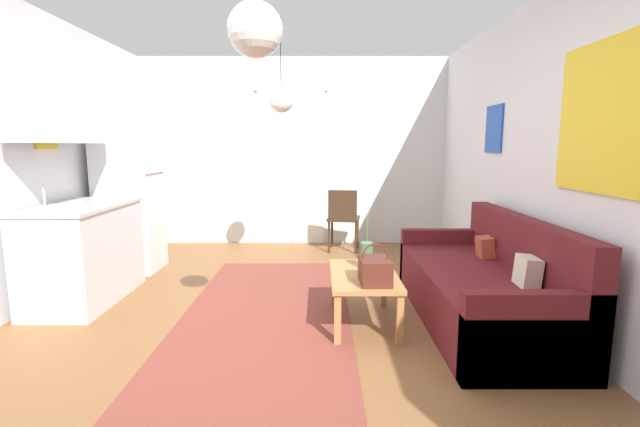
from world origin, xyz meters
name	(u,v)px	position (x,y,z in m)	size (l,w,h in m)	color
ground_plane	(270,350)	(0.00, 0.00, -0.05)	(4.94, 7.34, 0.10)	brown
wall_back	(296,153)	(0.00, 3.42, 1.32)	(4.54, 0.13, 2.66)	silver
wall_right	(593,160)	(2.22, 0.00, 1.33)	(0.12, 6.94, 2.66)	silver
area_rug	(268,315)	(-0.08, 0.53, 0.01)	(1.40, 3.28, 0.01)	brown
couch	(489,289)	(1.73, 0.41, 0.27)	(0.87, 2.05, 0.86)	#5B191E
coffee_table	(366,280)	(0.73, 0.39, 0.36)	(0.53, 0.89, 0.41)	#A87542
bamboo_vase	(369,255)	(0.76, 0.53, 0.52)	(0.10, 0.10, 0.44)	#47704C
handbag	(377,270)	(0.79, 0.14, 0.51)	(0.23, 0.31, 0.30)	#512319
refrigerator	(132,200)	(-1.79, 1.95, 0.81)	(0.63, 0.59, 1.63)	white
kitchen_counter	(80,218)	(-1.83, 0.92, 0.78)	(0.64, 1.21, 2.08)	silver
accent_chair	(345,216)	(0.69, 2.82, 0.49)	(0.47, 0.46, 0.85)	#382619
pendant_lamp_near	(257,30)	(0.04, -0.61, 2.02)	(0.29, 0.29, 0.78)	black
pendant_lamp_far	(283,100)	(-0.02, 1.56, 1.88)	(0.26, 0.26, 0.90)	black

